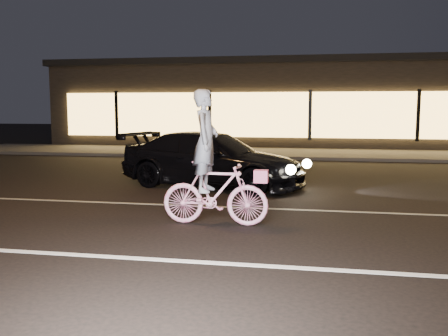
# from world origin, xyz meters

# --- Properties ---
(ground) EXTENTS (90.00, 90.00, 0.00)m
(ground) POSITION_xyz_m (0.00, 0.00, 0.00)
(ground) COLOR black
(ground) RESTS_ON ground
(lane_stripe_near) EXTENTS (60.00, 0.12, 0.01)m
(lane_stripe_near) POSITION_xyz_m (0.00, -1.50, 0.00)
(lane_stripe_near) COLOR silver
(lane_stripe_near) RESTS_ON ground
(lane_stripe_far) EXTENTS (60.00, 0.10, 0.01)m
(lane_stripe_far) POSITION_xyz_m (0.00, 2.00, 0.00)
(lane_stripe_far) COLOR gray
(lane_stripe_far) RESTS_ON ground
(sidewalk) EXTENTS (30.00, 4.00, 0.12)m
(sidewalk) POSITION_xyz_m (0.00, 13.00, 0.06)
(sidewalk) COLOR #383533
(sidewalk) RESTS_ON ground
(storefront) EXTENTS (25.40, 8.42, 4.20)m
(storefront) POSITION_xyz_m (0.00, 18.97, 2.15)
(storefront) COLOR black
(storefront) RESTS_ON ground
(cyclist) EXTENTS (1.79, 0.61, 2.25)m
(cyclist) POSITION_xyz_m (-1.33, 0.53, 0.80)
(cyclist) COLOR #FF4292
(cyclist) RESTS_ON ground
(sedan) EXTENTS (4.95, 3.00, 1.34)m
(sedan) POSITION_xyz_m (-2.16, 4.43, 0.67)
(sedan) COLOR black
(sedan) RESTS_ON ground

